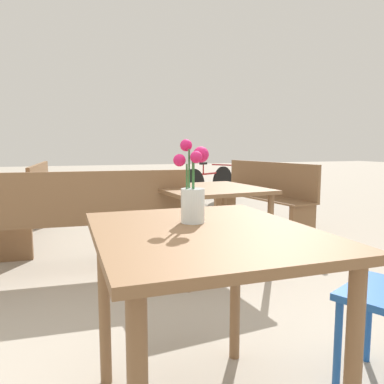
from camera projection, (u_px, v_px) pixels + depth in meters
The scene contains 7 objects.
table_front at pixel (204, 261), 1.31m from camera, with size 0.76×0.91×0.75m.
flower_vase at pixel (192, 194), 1.39m from camera, with size 0.13×0.13×0.31m.
bench_near at pixel (65, 219), 2.93m from camera, with size 1.97×0.50×0.85m.
bench_middle at pixel (32, 199), 4.11m from camera, with size 0.48×1.65×0.85m.
bench_far at pixel (263, 194), 4.57m from camera, with size 0.58×1.64×0.85m.
table_back at pixel (209, 199), 3.11m from camera, with size 0.89×0.93×0.70m.
bicycle at pixel (209, 184), 6.95m from camera, with size 1.37×0.87×0.75m.
Camera 1 is at (-0.47, -1.18, 1.04)m, focal length 35.00 mm.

